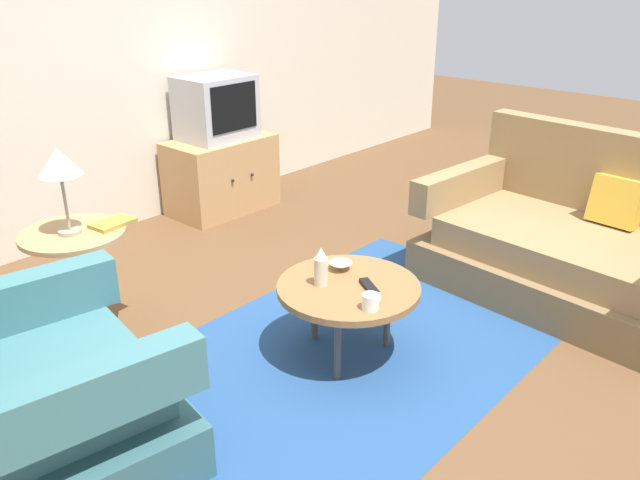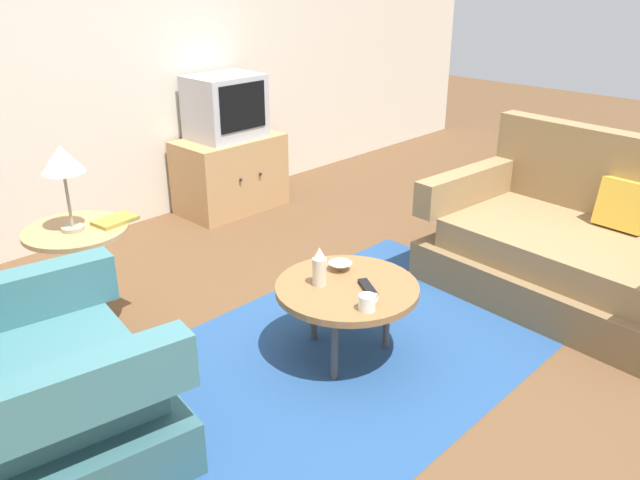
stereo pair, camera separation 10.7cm
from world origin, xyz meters
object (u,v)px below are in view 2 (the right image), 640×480
object	(u,v)px
coffee_table	(347,291)
vase	(319,267)
table_lamp	(62,162)
mug	(368,302)
tv_stand	(230,174)
book	(115,220)
armchair	(31,393)
couch	(575,248)
bowl	(340,266)
side_table	(80,259)
tv_remote_dark	(368,288)
television	(225,107)

from	to	relation	value
coffee_table	vase	xyz separation A→B (m)	(-0.09, 0.10, 0.13)
table_lamp	mug	world-z (taller)	table_lamp
tv_stand	book	bearing A→B (deg)	-146.80
tv_stand	book	xyz separation A→B (m)	(-1.59, -1.04, 0.33)
armchair	couch	size ratio (longest dim) A/B	0.67
coffee_table	bowl	distance (m)	0.18
vase	book	size ratio (longest dim) A/B	0.88
side_table	bowl	size ratio (longest dim) A/B	5.06
mug	book	xyz separation A→B (m)	(-0.50, 1.31, 0.19)
tv_stand	tv_remote_dark	distance (m)	2.42
armchair	tv_stand	size ratio (longest dim) A/B	1.33
table_lamp	tv_stand	bearing A→B (deg)	28.64
television	bowl	xyz separation A→B (m)	(-0.86, -2.00, -0.42)
mug	bowl	bearing A→B (deg)	58.97
mug	book	bearing A→B (deg)	110.92
tv_stand	tv_remote_dark	world-z (taller)	tv_stand
side_table	bowl	world-z (taller)	side_table
couch	side_table	world-z (taller)	couch
coffee_table	book	world-z (taller)	book
table_lamp	tv_remote_dark	world-z (taller)	table_lamp
television	side_table	bearing A→B (deg)	-151.01
bowl	tv_remote_dark	distance (m)	0.26
table_lamp	television	bearing A→B (deg)	29.05
side_table	table_lamp	bearing A→B (deg)	-144.27
television	mug	bearing A→B (deg)	-114.61
table_lamp	vase	xyz separation A→B (m)	(0.74, -1.04, -0.48)
tv_stand	table_lamp	distance (m)	2.15
mug	tv_remote_dark	bearing A→B (deg)	39.19
television	bowl	world-z (taller)	television
bowl	book	bearing A→B (deg)	127.57
vase	mug	size ratio (longest dim) A/B	1.68
vase	coffee_table	bearing A→B (deg)	-49.21
armchair	side_table	xyz separation A→B (m)	(0.62, 0.76, 0.13)
book	vase	bearing A→B (deg)	-67.89
television	book	bearing A→B (deg)	-146.37
table_lamp	coffee_table	bearing A→B (deg)	-54.16
armchair	couch	distance (m)	3.03
bowl	tv_remote_dark	bearing A→B (deg)	-106.19
tv_stand	mug	bearing A→B (deg)	-114.76
television	couch	bearing A→B (deg)	-79.70
armchair	tv_stand	distance (m)	2.95
armchair	table_lamp	distance (m)	1.16
side_table	table_lamp	world-z (taller)	table_lamp
tv_stand	television	size ratio (longest dim) A/B	1.54
couch	television	size ratio (longest dim) A/B	3.07
vase	book	distance (m)	1.12
armchair	bowl	xyz separation A→B (m)	(1.53, -0.26, 0.11)
tv_remote_dark	book	xyz separation A→B (m)	(-0.65, 1.19, 0.22)
coffee_table	book	size ratio (longest dim) A/B	3.14
television	bowl	size ratio (longest dim) A/B	4.48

